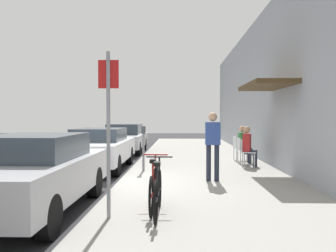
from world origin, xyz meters
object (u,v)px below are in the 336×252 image
object	(u,v)px
parked_car_2	(125,138)
parking_meter	(143,145)
bicycle_1	(158,193)
seated_patron_0	(249,145)
cafe_chair_2	(238,147)
parked_car_0	(32,172)
cafe_chair_0	(247,151)
bicycle_0	(154,188)
seated_patron_1	(244,143)
pedestrian_standing	(213,141)
street_sign	(108,121)
parked_car_1	(99,148)
cafe_chair_1	(242,149)

from	to	relation	value
parked_car_2	parking_meter	distance (m)	6.74
bicycle_1	seated_patron_0	world-z (taller)	seated_patron_0
seated_patron_0	cafe_chair_2	bearing A→B (deg)	92.05
parking_meter	bicycle_1	xyz separation A→B (m)	(0.71, -4.81, -0.41)
parked_car_0	cafe_chair_0	world-z (taller)	parked_car_0
parking_meter	cafe_chair_0	bearing A→B (deg)	17.78
parking_meter	bicycle_0	size ratio (longest dim) A/B	0.77
parked_car_2	seated_patron_1	distance (m)	6.74
parking_meter	bicycle_1	distance (m)	4.88
pedestrian_standing	bicycle_0	bearing A→B (deg)	-114.44
pedestrian_standing	parking_meter	bearing A→B (deg)	138.39
parked_car_0	bicycle_1	distance (m)	2.33
parked_car_2	street_sign	size ratio (longest dim) A/B	1.69
parked_car_1	seated_patron_0	world-z (taller)	seated_patron_0
parked_car_0	seated_patron_1	distance (m)	7.83
bicycle_0	cafe_chair_0	bearing A→B (deg)	64.60
bicycle_0	seated_patron_1	distance (m)	6.85
parking_meter	cafe_chair_0	world-z (taller)	parking_meter
street_sign	seated_patron_1	bearing A→B (deg)	64.13
parking_meter	cafe_chair_1	size ratio (longest dim) A/B	1.52
parking_meter	seated_patron_1	distance (m)	3.76
parked_car_1	parked_car_2	bearing A→B (deg)	90.00
parked_car_2	seated_patron_1	bearing A→B (deg)	-44.27
cafe_chair_1	seated_patron_0	bearing A→B (deg)	-85.82
bicycle_1	street_sign	bearing A→B (deg)	-165.81
parked_car_0	seated_patron_0	bearing A→B (deg)	47.81
parked_car_2	bicycle_1	distance (m)	11.60
bicycle_1	cafe_chair_2	distance (m)	7.94
bicycle_1	cafe_chair_2	xyz separation A→B (m)	(2.51, 7.53, 0.14)
seated_patron_0	cafe_chair_1	bearing A→B (deg)	94.18
parked_car_2	cafe_chair_2	size ratio (longest dim) A/B	5.06
parked_car_1	bicycle_0	xyz separation A→B (m)	(2.17, -5.49, -0.23)
parked_car_2	cafe_chair_0	bearing A→B (deg)	-49.19
cafe_chair_0	bicycle_1	bearing A→B (deg)	-113.25
bicycle_0	seated_patron_0	size ratio (longest dim) A/B	1.33
parked_car_1	cafe_chair_1	xyz separation A→B (m)	(4.77, 0.81, -0.09)
cafe_chair_0	pedestrian_standing	world-z (taller)	pedestrian_standing
parking_meter	bicycle_0	distance (m)	4.51
parking_meter	cafe_chair_2	world-z (taller)	parking_meter
cafe_chair_0	seated_patron_0	world-z (taller)	seated_patron_0
bicycle_0	seated_patron_1	world-z (taller)	seated_patron_1
cafe_chair_1	bicycle_0	bearing A→B (deg)	-112.42
bicycle_0	cafe_chair_0	world-z (taller)	bicycle_0
parked_car_1	parking_meter	world-z (taller)	parking_meter
seated_patron_0	pedestrian_standing	world-z (taller)	pedestrian_standing
seated_patron_0	cafe_chair_1	world-z (taller)	seated_patron_0
street_sign	pedestrian_standing	bearing A→B (deg)	59.94
parked_car_0	cafe_chair_0	distance (m)	7.17
seated_patron_1	cafe_chair_2	world-z (taller)	seated_patron_1
bicycle_0	cafe_chair_1	distance (m)	6.82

